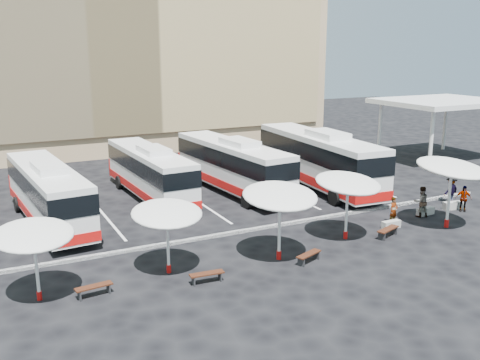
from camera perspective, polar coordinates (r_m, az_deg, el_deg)
name	(u,v)px	position (r m, az deg, el deg)	size (l,w,h in m)	color
ground	(249,235)	(28.20, 0.94, -5.89)	(120.00, 120.00, 0.00)	black
sandstone_building	(99,15)	(56.77, -14.80, 16.64)	(42.00, 18.25, 29.60)	tan
service_canopy	(441,103)	(49.63, 20.69, 7.66)	(10.00, 8.00, 5.20)	silver
curb_divider	(244,231)	(28.59, 0.47, -5.44)	(34.00, 0.25, 0.15)	black
bay_lines	(192,198)	(35.14, -5.14, -1.89)	(24.15, 12.00, 0.01)	white
bus_0	(48,192)	(31.34, -19.81, -1.20)	(3.32, 11.39, 3.57)	silver
bus_1	(150,171)	(35.10, -9.61, 0.96)	(2.89, 11.12, 3.50)	silver
bus_2	(232,164)	(36.09, -0.86, 1.72)	(3.43, 11.96, 3.74)	silver
bus_3	(318,158)	(37.55, 8.33, 2.36)	(3.62, 13.15, 4.13)	silver
sunshade_0	(33,235)	(21.78, -21.18, -5.51)	(3.19, 3.23, 3.15)	silver
sunshade_1	(167,214)	(23.00, -7.80, -3.58)	(3.13, 3.17, 3.18)	silver
sunshade_2	(280,196)	(24.21, 4.29, -1.73)	(3.71, 3.76, 3.58)	silver
sunshade_3	(348,183)	(27.36, 11.45, -0.35)	(3.91, 3.94, 3.47)	silver
sunshade_4	(452,168)	(30.65, 21.67, 1.17)	(4.86, 4.89, 3.90)	silver
wood_bench_0	(94,288)	(22.28, -15.32, -11.07)	(1.50, 0.54, 0.45)	black
wood_bench_1	(207,275)	(22.68, -3.57, -10.11)	(1.49, 0.51, 0.45)	black
wood_bench_2	(309,256)	(24.84, 7.35, -7.99)	(1.50, 0.88, 0.45)	black
wood_bench_3	(388,230)	(28.80, 15.50, -5.21)	(1.61, 0.92, 0.48)	black
conc_bench_0	(391,224)	(30.33, 15.82, -4.58)	(1.09, 0.36, 0.41)	gray
conc_bench_1	(425,211)	(33.26, 19.17, -3.17)	(1.15, 0.38, 0.43)	gray
conc_bench_2	(453,205)	(35.00, 21.77, -2.54)	(1.24, 0.41, 0.46)	gray
passenger_0	(394,211)	(30.94, 16.06, -3.15)	(0.56, 0.36, 1.52)	black
passenger_1	(422,202)	(32.61, 18.81, -2.21)	(0.88, 0.69, 1.81)	black
passenger_2	(463,199)	(34.61, 22.72, -1.84)	(0.93, 0.39, 1.59)	black
passenger_3	(451,190)	(36.02, 21.57, -0.99)	(1.14, 0.66, 1.77)	black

